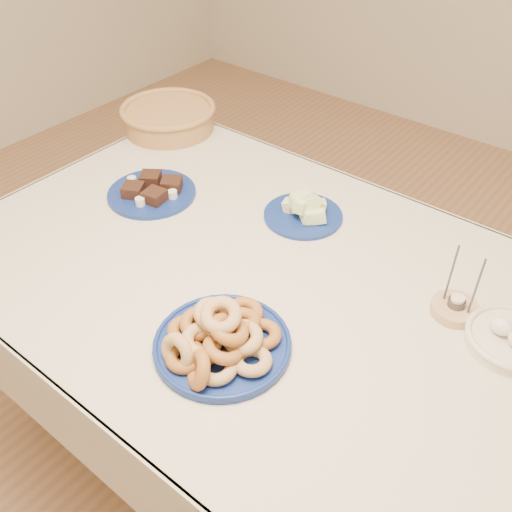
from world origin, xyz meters
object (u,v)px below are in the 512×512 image
at_px(melon_plate, 305,211).
at_px(donut_platter, 220,339).
at_px(egg_bowl, 512,338).
at_px(brownie_plate, 152,191).
at_px(candle_holder, 455,308).
at_px(wicker_basket, 169,117).
at_px(dining_table, 268,306).

bearing_deg(melon_plate, donut_platter, -75.05).
height_order(melon_plate, egg_bowl, melon_plate).
xyz_separation_m(brownie_plate, egg_bowl, (1.07, 0.08, 0.01)).
xyz_separation_m(brownie_plate, candle_holder, (0.93, 0.10, 0.00)).
relative_size(melon_plate, candle_holder, 1.62).
relative_size(melon_plate, egg_bowl, 1.34).
height_order(melon_plate, brownie_plate, melon_plate).
height_order(brownie_plate, wicker_basket, wicker_basket).
bearing_deg(wicker_basket, brownie_plate, -51.66).
bearing_deg(wicker_basket, dining_table, -28.18).
height_order(donut_platter, candle_holder, candle_holder).
bearing_deg(donut_platter, dining_table, 104.35).
bearing_deg(brownie_plate, wicker_basket, 128.34).
xyz_separation_m(donut_platter, candle_holder, (0.36, 0.43, -0.02)).
distance_m(dining_table, candle_holder, 0.47).
distance_m(melon_plate, brownie_plate, 0.47).
bearing_deg(dining_table, wicker_basket, 151.82).
relative_size(dining_table, donut_platter, 4.60).
xyz_separation_m(brownie_plate, wicker_basket, (-0.27, 0.34, 0.03)).
distance_m(dining_table, melon_plate, 0.31).
distance_m(donut_platter, brownie_plate, 0.66).
height_order(donut_platter, wicker_basket, donut_platter).
bearing_deg(brownie_plate, donut_platter, -30.28).
bearing_deg(egg_bowl, brownie_plate, -175.64).
height_order(dining_table, melon_plate, melon_plate).
relative_size(dining_table, brownie_plate, 4.93).
distance_m(wicker_basket, egg_bowl, 1.36).
xyz_separation_m(melon_plate, brownie_plate, (-0.43, -0.20, -0.01)).
bearing_deg(melon_plate, egg_bowl, -10.20).
bearing_deg(egg_bowl, dining_table, -164.59).
distance_m(wicker_basket, candle_holder, 1.22).
bearing_deg(donut_platter, brownie_plate, 149.72).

